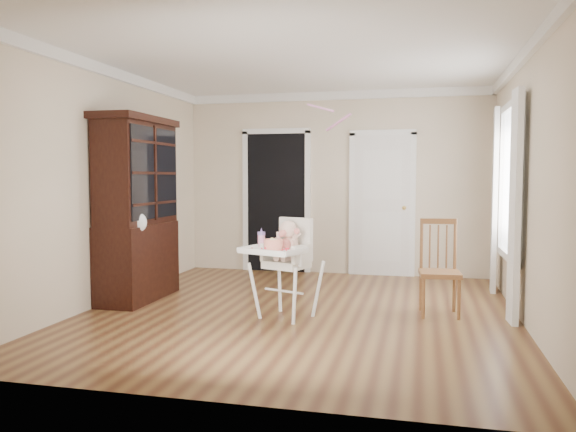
% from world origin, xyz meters
% --- Properties ---
extents(floor, '(5.00, 5.00, 0.00)m').
position_xyz_m(floor, '(0.00, 0.00, 0.00)').
color(floor, '#54301C').
rests_on(floor, ground).
extents(ceiling, '(5.00, 5.00, 0.00)m').
position_xyz_m(ceiling, '(0.00, 0.00, 2.70)').
color(ceiling, white).
rests_on(ceiling, wall_back).
extents(wall_back, '(4.50, 0.00, 4.50)m').
position_xyz_m(wall_back, '(0.00, 2.50, 1.35)').
color(wall_back, beige).
rests_on(wall_back, floor).
extents(wall_left, '(0.00, 5.00, 5.00)m').
position_xyz_m(wall_left, '(-2.25, 0.00, 1.35)').
color(wall_left, beige).
rests_on(wall_left, floor).
extents(wall_right, '(0.00, 5.00, 5.00)m').
position_xyz_m(wall_right, '(2.25, 0.00, 1.35)').
color(wall_right, beige).
rests_on(wall_right, floor).
extents(crown_molding, '(4.50, 5.00, 0.12)m').
position_xyz_m(crown_molding, '(0.00, 0.00, 2.64)').
color(crown_molding, white).
rests_on(crown_molding, ceiling).
extents(doorway, '(1.06, 0.05, 2.22)m').
position_xyz_m(doorway, '(-0.90, 2.48, 1.11)').
color(doorway, black).
rests_on(doorway, wall_back).
extents(closet_door, '(0.96, 0.09, 2.13)m').
position_xyz_m(closet_door, '(0.70, 2.48, 1.02)').
color(closet_door, white).
rests_on(closet_door, wall_back).
extents(window_right, '(0.13, 1.84, 2.30)m').
position_xyz_m(window_right, '(2.18, 0.80, 1.29)').
color(window_right, white).
rests_on(window_right, wall_right).
extents(high_chair, '(0.81, 0.90, 1.05)m').
position_xyz_m(high_chair, '(-0.08, -0.28, 0.65)').
color(high_chair, white).
rests_on(high_chair, floor).
extents(baby, '(0.28, 0.28, 0.43)m').
position_xyz_m(baby, '(-0.07, -0.26, 0.78)').
color(baby, beige).
rests_on(baby, high_chair).
extents(cake, '(0.24, 0.24, 0.11)m').
position_xyz_m(cake, '(-0.15, -0.52, 0.78)').
color(cake, silver).
rests_on(cake, high_chair).
extents(sippy_cup, '(0.08, 0.08, 0.20)m').
position_xyz_m(sippy_cup, '(-0.35, -0.27, 0.81)').
color(sippy_cup, pink).
rests_on(sippy_cup, high_chair).
extents(china_cabinet, '(0.57, 1.27, 2.15)m').
position_xyz_m(china_cabinet, '(-1.99, 0.17, 1.07)').
color(china_cabinet, black).
rests_on(china_cabinet, floor).
extents(dining_chair, '(0.44, 0.44, 1.00)m').
position_xyz_m(dining_chair, '(1.45, 0.23, 0.47)').
color(dining_chair, brown).
rests_on(dining_chair, floor).
extents(streamer, '(0.39, 0.34, 0.15)m').
position_xyz_m(streamer, '(0.05, 0.94, 2.28)').
color(streamer, pink).
rests_on(streamer, ceiling).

